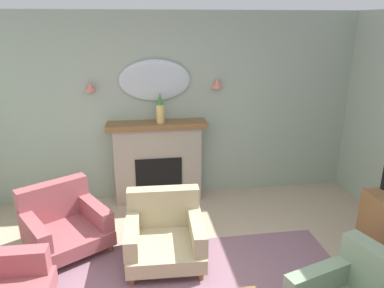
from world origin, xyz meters
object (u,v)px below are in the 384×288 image
mantel_vase_right (160,109)px  armchair_in_corner (63,222)px  wall_sconce_left (90,86)px  wall_mirror (155,80)px  armchair_by_coffee_table (165,232)px  wall_sconce_right (217,83)px  fireplace (158,163)px

mantel_vase_right → armchair_in_corner: (-1.19, -0.99, -1.05)m
armchair_in_corner → wall_sconce_left: bearing=75.1°
wall_mirror → armchair_by_coffee_table: 2.08m
armchair_by_coffee_table → wall_sconce_left: bearing=119.1°
armchair_by_coffee_table → mantel_vase_right: bearing=86.9°
armchair_by_coffee_table → armchair_in_corner: bearing=161.4°
wall_sconce_right → armchair_by_coffee_table: wall_sconce_right is taller
wall_sconce_left → wall_sconce_right: same height
mantel_vase_right → wall_mirror: (-0.05, 0.17, 0.35)m
fireplace → mantel_vase_right: (0.05, -0.03, 0.79)m
fireplace → armchair_in_corner: bearing=-138.4°
fireplace → wall_sconce_right: 1.38m
wall_sconce_left → wall_sconce_right: (1.70, 0.00, 0.00)m
fireplace → armchair_by_coffee_table: bearing=-91.0°
wall_mirror → mantel_vase_right: bearing=-73.6°
fireplace → armchair_in_corner: 1.55m
mantel_vase_right → wall_sconce_left: bearing=172.4°
fireplace → mantel_vase_right: size_ratio=3.32×
wall_mirror → wall_sconce_left: bearing=-176.6°
wall_mirror → armchair_in_corner: 2.15m
fireplace → wall_mirror: 1.15m
wall_sconce_left → wall_sconce_right: size_ratio=1.00×
fireplace → wall_sconce_right: wall_sconce_right is taller
armchair_in_corner → fireplace: bearing=41.6°
wall_mirror → fireplace: bearing=-90.0°
wall_mirror → wall_sconce_left: size_ratio=6.86×
mantel_vase_right → wall_sconce_left: size_ratio=2.92×
wall_sconce_left → fireplace: bearing=-6.2°
wall_mirror → wall_sconce_right: size_ratio=6.86×
wall_mirror → armchair_by_coffee_table: size_ratio=1.13×
wall_sconce_left → armchair_by_coffee_table: wall_sconce_left is taller
mantel_vase_right → wall_mirror: size_ratio=0.43×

